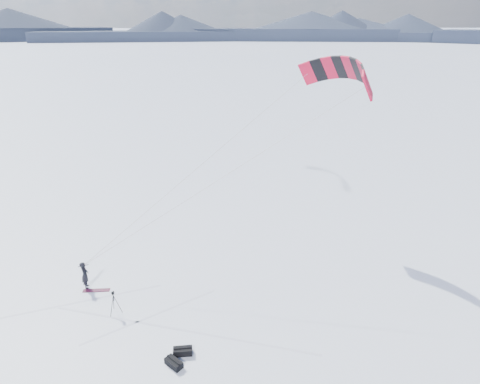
{
  "coord_description": "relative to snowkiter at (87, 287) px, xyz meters",
  "views": [
    {
      "loc": [
        4.84,
        -14.6,
        13.41
      ],
      "look_at": [
        6.16,
        6.64,
        4.32
      ],
      "focal_mm": 30.0,
      "sensor_mm": 36.0,
      "label": 1
    }
  ],
  "objects": [
    {
      "name": "tripod",
      "position": [
        2.03,
        -2.2,
        0.8
      ],
      "size": [
        0.56,
        0.63,
        1.24
      ],
      "rotation": [
        0.0,
        0.0,
        -0.05
      ],
      "color": "black",
      "rests_on": "ground"
    },
    {
      "name": "ground",
      "position": [
        2.4,
        -4.0,
        0.0
      ],
      "size": [
        1800.0,
        1800.0,
        0.0
      ],
      "primitive_type": "plane",
      "color": "white"
    },
    {
      "name": "gear_bag_a",
      "position": [
        5.57,
        -5.15,
        0.16
      ],
      "size": [
        0.84,
        0.42,
        0.37
      ],
      "rotation": [
        0.0,
        0.0,
        0.04
      ],
      "color": "black",
      "rests_on": "ground"
    },
    {
      "name": "power_kite",
      "position": [
        14.64,
        5.11,
        10.6
      ],
      "size": [
        16.08,
        8.17,
        10.21
      ],
      "color": "red",
      "rests_on": "ground"
    },
    {
      "name": "horizon_hills",
      "position": [
        2.4,
        -4.0,
        4.45
      ],
      "size": [
        704.0,
        705.94,
        10.18
      ],
      "color": "#212E3F",
      "rests_on": "ground"
    },
    {
      "name": "gear_bag_b",
      "position": [
        5.24,
        -5.77,
        0.16
      ],
      "size": [
        0.84,
        0.83,
        0.37
      ],
      "rotation": [
        0.0,
        0.0,
        -0.77
      ],
      "color": "black",
      "rests_on": "ground"
    },
    {
      "name": "snow_tracks",
      "position": [
        0.43,
        -3.91,
        0.0
      ],
      "size": [
        13.93,
        9.84,
        0.01
      ],
      "color": "silver",
      "rests_on": "ground"
    },
    {
      "name": "snowkiter",
      "position": [
        0.0,
        0.0,
        0.0
      ],
      "size": [
        0.52,
        0.66,
        1.59
      ],
      "primitive_type": "imported",
      "rotation": [
        0.0,
        0.0,
        1.84
      ],
      "color": "black",
      "rests_on": "ground"
    },
    {
      "name": "snowboard",
      "position": [
        0.59,
        -0.35,
        0.02
      ],
      "size": [
        1.43,
        0.27,
        0.04
      ],
      "primitive_type": "cube",
      "rotation": [
        0.0,
        0.0,
        0.0
      ],
      "color": "maroon",
      "rests_on": "ground"
    }
  ]
}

